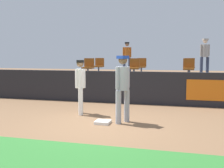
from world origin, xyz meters
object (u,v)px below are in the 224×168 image
at_px(seat_front_left, 88,66).
at_px(seat_back_left, 99,65).
at_px(seat_back_center, 142,65).
at_px(seat_back_right, 190,66).
at_px(first_base, 103,122).
at_px(player_runner_visitor, 123,84).
at_px(spectator_capped, 205,54).
at_px(seat_front_center, 134,67).
at_px(seat_front_right, 189,67).
at_px(spectator_hooded, 127,55).
at_px(player_fielder_home, 81,83).

height_order(seat_front_left, seat_back_left, same).
height_order(seat_back_center, seat_back_right, same).
xyz_separation_m(seat_back_right, seat_back_left, (-4.60, 0.00, 0.00)).
bearing_deg(seat_front_left, seat_back_left, 91.73).
bearing_deg(first_base, player_runner_visitor, 24.67).
bearing_deg(seat_back_center, first_base, -90.63).
relative_size(player_runner_visitor, spectator_capped, 1.03).
relative_size(player_runner_visitor, seat_front_center, 2.22).
distance_m(player_runner_visitor, seat_front_right, 4.92).
xyz_separation_m(player_runner_visitor, spectator_capped, (2.65, 7.23, 0.89)).
bearing_deg(seat_back_left, first_base, -71.64).
relative_size(seat_front_right, spectator_hooded, 0.50).
distance_m(first_base, seat_front_right, 5.50).
distance_m(player_runner_visitor, seat_back_right, 6.65).
bearing_deg(spectator_capped, seat_back_center, -5.89).
relative_size(seat_back_right, seat_front_left, 1.00).
height_order(player_fielder_home, seat_back_center, seat_back_center).
xyz_separation_m(seat_front_right, seat_back_left, (-4.52, 1.80, 0.00)).
xyz_separation_m(seat_back_center, seat_back_left, (-2.26, 0.00, 0.00)).
bearing_deg(seat_front_left, seat_front_right, -0.01).
distance_m(seat_front_center, spectator_hooded, 2.89).
distance_m(player_fielder_home, seat_back_left, 5.72).
height_order(player_runner_visitor, seat_front_center, player_runner_visitor).
xyz_separation_m(seat_front_left, spectator_hooded, (1.27, 2.70, 0.51)).
distance_m(player_runner_visitor, seat_back_center, 6.39).
relative_size(first_base, seat_front_center, 0.48).
distance_m(seat_back_center, spectator_hooded, 1.40).
xyz_separation_m(player_fielder_home, seat_back_right, (3.45, 5.59, 0.40)).
bearing_deg(seat_back_right, seat_front_left, -158.41).
xyz_separation_m(player_runner_visitor, seat_back_right, (1.90, 6.36, 0.31)).
distance_m(seat_back_right, seat_front_left, 4.89).
bearing_deg(seat_back_center, seat_front_right, -38.56).
relative_size(spectator_hooded, spectator_capped, 0.93).
xyz_separation_m(seat_back_center, seat_back_right, (2.34, 0.00, 0.00)).
distance_m(seat_back_center, seat_front_left, 2.85).
bearing_deg(seat_front_center, seat_back_left, 140.76).
bearing_deg(first_base, seat_front_center, 89.83).
bearing_deg(player_runner_visitor, seat_front_center, -142.45).
xyz_separation_m(seat_back_center, seat_front_left, (-2.21, -1.80, 0.00)).
xyz_separation_m(player_fielder_home, seat_front_center, (1.06, 3.79, 0.39)).
relative_size(seat_front_center, spectator_capped, 0.46).
distance_m(player_fielder_home, seat_front_right, 5.09).
height_order(seat_front_right, seat_front_center, same).
bearing_deg(player_fielder_home, seat_front_center, 142.07).
height_order(first_base, seat_front_left, seat_front_left).
bearing_deg(seat_front_left, seat_front_center, -0.01).
xyz_separation_m(player_fielder_home, player_runner_visitor, (1.55, -0.78, 0.08)).
distance_m(seat_front_right, spectator_capped, 2.85).
bearing_deg(seat_back_left, player_runner_visitor, -67.02).
height_order(player_fielder_home, player_runner_visitor, player_runner_visitor).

